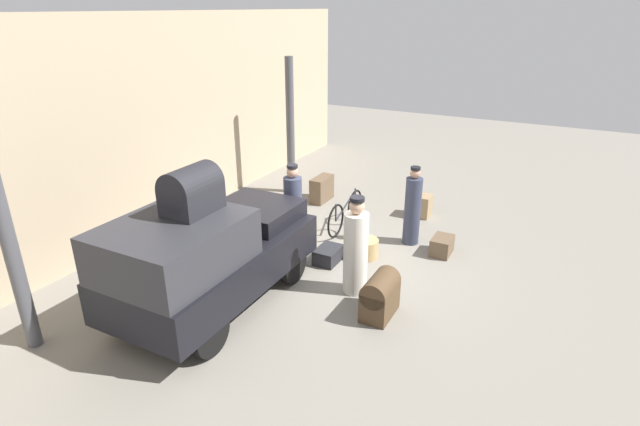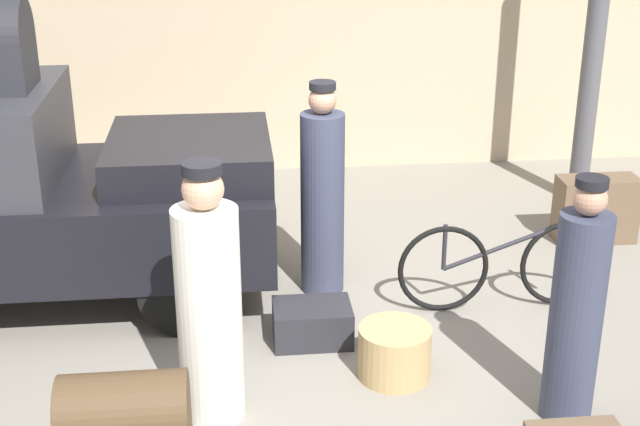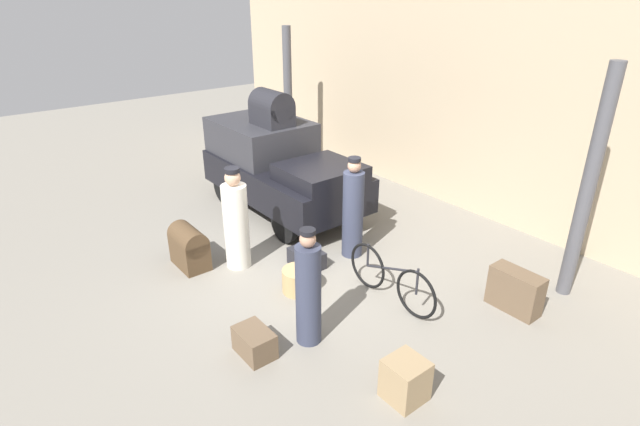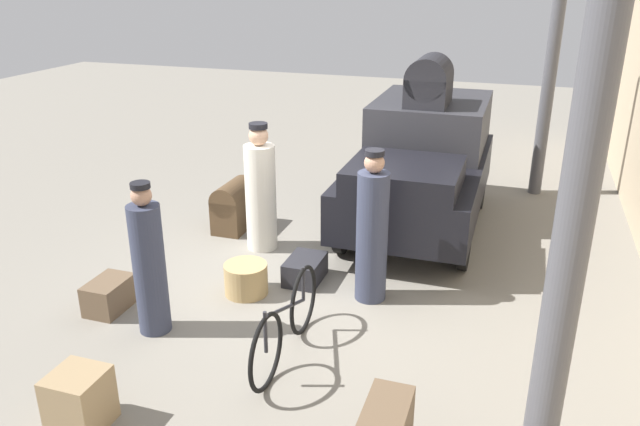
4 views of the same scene
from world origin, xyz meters
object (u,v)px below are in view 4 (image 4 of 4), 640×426
Objects in this scene: trunk_umber_medium at (79,400)px; bicycle at (286,323)px; porter_lifting_near_truck at (149,265)px; wicker_basket at (246,279)px; porter_with_bicycle at (372,233)px; truck at (422,163)px; trunk_on_truck_roof at (429,82)px; porter_carrying_trunk at (261,193)px; trunk_wicker_pale at (305,269)px; suitcase_small_leather at (109,295)px; trunk_barrel_dark at (234,205)px.

bicycle is at bearing 139.44° from trunk_umber_medium.
porter_lifting_near_truck is (-0.02, -1.51, 0.39)m from bicycle.
trunk_umber_medium reaches higher than wicker_basket.
trunk_umber_medium is at bearing -31.35° from porter_with_bicycle.
truck is at bearing 160.39° from trunk_umber_medium.
trunk_on_truck_roof reaches higher than bicycle.
bicycle is 2.67m from porter_carrying_trunk.
bicycle is 1.95m from trunk_umber_medium.
suitcase_small_leather is at bearing -53.85° from trunk_wicker_pale.
bicycle is 3.36× the size of trunk_umber_medium.
bicycle is 2.24m from suitcase_small_leather.
trunk_umber_medium is (1.71, 0.96, 0.08)m from suitcase_small_leather.
porter_carrying_trunk is 1.32m from trunk_wicker_pale.
porter_with_bicycle reaches higher than trunk_wicker_pale.
suitcase_small_leather is (2.09, -0.97, -0.62)m from porter_carrying_trunk.
trunk_wicker_pale is at bearing 133.72° from wicker_basket.
porter_carrying_trunk is at bearing 179.84° from trunk_umber_medium.
wicker_basket is 2.56m from trunk_umber_medium.
porter_carrying_trunk is 2.09× the size of trunk_on_truck_roof.
suitcase_small_leather is at bearing -36.81° from trunk_on_truck_roof.
trunk_wicker_pale is (-1.56, 1.14, -0.62)m from porter_lifting_near_truck.
wicker_basket is 0.31× the size of porter_lifting_near_truck.
porter_lifting_near_truck is at bearing 8.17° from trunk_barrel_dark.
trunk_umber_medium is at bearing -16.31° from trunk_wicker_pale.
porter_with_bicycle is 1.08× the size of porter_lifting_near_truck.
porter_lifting_near_truck is 1.60m from trunk_umber_medium.
trunk_umber_medium is 0.62× the size of trunk_on_truck_roof.
truck is 4.69m from suitcase_small_leather.
wicker_basket is (2.80, -1.56, -0.76)m from truck.
truck is at bearing 150.82° from porter_lifting_near_truck.
trunk_barrel_dark is at bearing -171.51° from trunk_umber_medium.
trunk_on_truck_roof is (-1.25, 2.54, 1.71)m from trunk_barrel_dark.
porter_carrying_trunk is at bearing -129.71° from trunk_wicker_pale.
trunk_umber_medium reaches higher than trunk_wicker_pale.
porter_lifting_near_truck is 2.82× the size of trunk_wicker_pale.
trunk_wicker_pale is 0.70× the size of trunk_on_truck_roof.
trunk_on_truck_roof is at bearing 180.00° from truck.
wicker_basket is 0.94× the size of suitcase_small_leather.
bicycle is 4.44m from trunk_on_truck_roof.
porter_with_bicycle is 2.45× the size of trunk_barrel_dark.
porter_with_bicycle is 3.04m from suitcase_small_leather.
porter_carrying_trunk is 2.38m from suitcase_small_leather.
bicycle reaches higher than trunk_wicker_pale.
bicycle is at bearing -19.33° from porter_with_bicycle.
porter_carrying_trunk is at bearing -50.81° from truck.
truck reaches higher than trunk_barrel_dark.
trunk_umber_medium is at bearing -19.61° from truck.
trunk_barrel_dark is (-1.39, -2.40, -0.46)m from porter_with_bicycle.
bicycle is 2.95× the size of trunk_wicker_pale.
bicycle is 1.56m from porter_lifting_near_truck.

